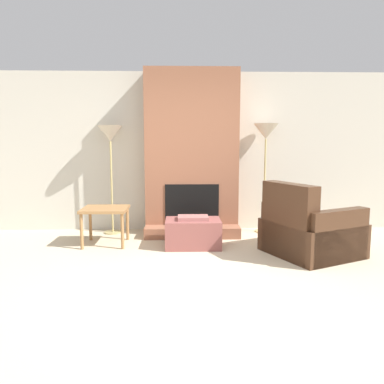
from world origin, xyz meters
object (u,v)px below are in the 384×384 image
side_table (105,213)px  ottoman (193,233)px  floor_lamp_left (110,139)px  armchair (307,232)px  floor_lamp_right (266,137)px

side_table → ottoman: bearing=-7.6°
ottoman → side_table: 1.29m
side_table → floor_lamp_left: size_ratio=0.37×
ottoman → floor_lamp_left: size_ratio=0.45×
ottoman → side_table: bearing=172.4°
armchair → side_table: size_ratio=2.09×
side_table → floor_lamp_right: (2.44, 0.70, 1.09)m
ottoman → floor_lamp_right: 1.99m
armchair → ottoman: bearing=49.2°
armchair → side_table: 2.79m
armchair → floor_lamp_right: size_ratio=0.76×
floor_lamp_left → side_table: bearing=-87.8°
floor_lamp_left → floor_lamp_right: floor_lamp_right is taller
ottoman → armchair: (1.47, -0.42, 0.09)m
side_table → floor_lamp_left: floor_lamp_left is taller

